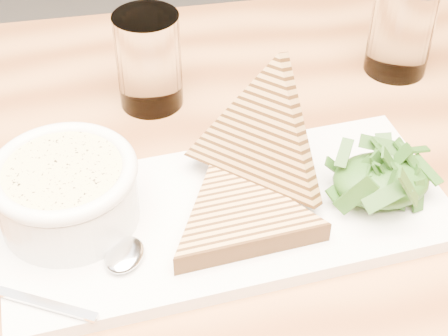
{
  "coord_description": "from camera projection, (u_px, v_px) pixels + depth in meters",
  "views": [
    {
      "loc": [
        -0.08,
        -0.28,
        1.22
      ],
      "look_at": [
        -0.02,
        0.2,
        0.79
      ],
      "focal_mm": 55.0,
      "sensor_mm": 36.0,
      "label": 1
    }
  ],
  "objects": [
    {
      "name": "soup",
      "position": [
        63.0,
        173.0,
        0.61
      ],
      "size": [
        0.11,
        0.11,
        0.01
      ],
      "primitive_type": "cylinder",
      "color": "#DECF85",
      "rests_on": "soup_bowl"
    },
    {
      "name": "soup_bowl",
      "position": [
        68.0,
        197.0,
        0.63
      ],
      "size": [
        0.13,
        0.13,
        0.05
      ],
      "primitive_type": "cylinder",
      "color": "white",
      "rests_on": "platter"
    },
    {
      "name": "bowl_rim",
      "position": [
        62.0,
        171.0,
        0.61
      ],
      "size": [
        0.14,
        0.14,
        0.01
      ],
      "primitive_type": "torus",
      "color": "white",
      "rests_on": "soup_bowl"
    },
    {
      "name": "platter",
      "position": [
        227.0,
        215.0,
        0.66
      ],
      "size": [
        0.45,
        0.25,
        0.01
      ],
      "primitive_type": "cube",
      "rotation": [
        0.0,
        0.0,
        0.15
      ],
      "color": "white",
      "rests_on": "table_top"
    },
    {
      "name": "salad_base",
      "position": [
        381.0,
        180.0,
        0.66
      ],
      "size": [
        0.09,
        0.07,
        0.04
      ],
      "primitive_type": "ellipsoid",
      "color": "black",
      "rests_on": "platter"
    },
    {
      "name": "glass_near",
      "position": [
        149.0,
        61.0,
        0.78
      ],
      "size": [
        0.07,
        0.07,
        0.11
      ],
      "primitive_type": "cylinder",
      "color": "white",
      "rests_on": "table_top"
    },
    {
      "name": "spoon_handle",
      "position": [
        36.0,
        301.0,
        0.57
      ],
      "size": [
        0.11,
        0.05,
        0.0
      ],
      "primitive_type": "cube",
      "rotation": [
        0.0,
        0.0,
        -0.43
      ],
      "color": "silver",
      "rests_on": "platter"
    },
    {
      "name": "sandwich_flat",
      "position": [
        240.0,
        217.0,
        0.63
      ],
      "size": [
        0.19,
        0.19,
        0.02
      ],
      "primitive_type": null,
      "rotation": [
        0.0,
        0.0,
        0.17
      ],
      "color": "tan",
      "rests_on": "platter"
    },
    {
      "name": "glass_far",
      "position": [
        402.0,
        27.0,
        0.83
      ],
      "size": [
        0.08,
        0.08,
        0.12
      ],
      "primitive_type": "cylinder",
      "color": "white",
      "rests_on": "table_top"
    },
    {
      "name": "sandwich_lean",
      "position": [
        261.0,
        138.0,
        0.65
      ],
      "size": [
        0.23,
        0.23,
        0.19
      ],
      "primitive_type": null,
      "rotation": [
        1.15,
        0.0,
        -0.69
      ],
      "color": "tan",
      "rests_on": "sandwich_flat"
    },
    {
      "name": "table_top",
      "position": [
        277.0,
        223.0,
        0.69
      ],
      "size": [
        1.35,
        0.95,
        0.04
      ],
      "primitive_type": "cube",
      "rotation": [
        0.0,
        0.0,
        0.07
      ],
      "color": "#AA6C39",
      "rests_on": "ground"
    },
    {
      "name": "arugula_pile",
      "position": [
        382.0,
        173.0,
        0.66
      ],
      "size": [
        0.11,
        0.1,
        0.05
      ],
      "primitive_type": null,
      "color": "#31671F",
      "rests_on": "platter"
    },
    {
      "name": "spoon_bowl",
      "position": [
        125.0,
        255.0,
        0.61
      ],
      "size": [
        0.05,
        0.05,
        0.01
      ],
      "primitive_type": "ellipsoid",
      "rotation": [
        0.0,
        0.0,
        -0.43
      ],
      "color": "silver",
      "rests_on": "platter"
    }
  ]
}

